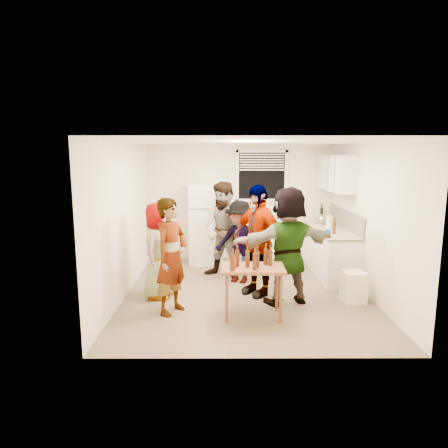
{
  "coord_description": "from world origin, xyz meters",
  "views": [
    {
      "loc": [
        -0.39,
        -6.49,
        2.3
      ],
      "look_at": [
        -0.37,
        0.14,
        1.15
      ],
      "focal_mm": 32.0,
      "sensor_mm": 36.0,
      "label": 1
    }
  ],
  "objects_px": {
    "refrigerator": "(206,224)",
    "kettle": "(322,224)",
    "guest_black": "(257,294)",
    "guest_stripe": "(173,312)",
    "guest_back_right": "(239,282)",
    "wine_bottle": "(321,220)",
    "serving_table": "(253,316)",
    "guest_orange": "(286,303)",
    "blue_cup": "(328,236)",
    "trash_bin": "(354,287)",
    "guest_back_left": "(225,278)",
    "beer_bottle_table": "(270,266)",
    "red_cup": "(233,267)",
    "beer_bottle_counter": "(334,234)",
    "guest_grey": "(159,297)"
  },
  "relations": [
    {
      "from": "trash_bin",
      "to": "blue_cup",
      "type": "bearing_deg",
      "value": 106.46
    },
    {
      "from": "serving_table",
      "to": "guest_orange",
      "type": "height_order",
      "value": "serving_table"
    },
    {
      "from": "refrigerator",
      "to": "guest_back_left",
      "type": "xyz_separation_m",
      "value": [
        0.4,
        -1.08,
        -0.85
      ]
    },
    {
      "from": "blue_cup",
      "to": "guest_back_right",
      "type": "height_order",
      "value": "blue_cup"
    },
    {
      "from": "trash_bin",
      "to": "guest_back_left",
      "type": "distance_m",
      "value": 2.4
    },
    {
      "from": "blue_cup",
      "to": "red_cup",
      "type": "distance_m",
      "value": 2.17
    },
    {
      "from": "guest_back_left",
      "to": "guest_black",
      "type": "distance_m",
      "value": 1.04
    },
    {
      "from": "guest_back_left",
      "to": "guest_orange",
      "type": "distance_m",
      "value": 1.62
    },
    {
      "from": "serving_table",
      "to": "guest_black",
      "type": "xyz_separation_m",
      "value": [
        0.14,
        0.95,
        0.0
      ]
    },
    {
      "from": "refrigerator",
      "to": "kettle",
      "type": "xyz_separation_m",
      "value": [
        2.4,
        -0.29,
        0.05
      ]
    },
    {
      "from": "wine_bottle",
      "to": "guest_black",
      "type": "relative_size",
      "value": 0.15
    },
    {
      "from": "serving_table",
      "to": "guest_orange",
      "type": "distance_m",
      "value": 0.79
    },
    {
      "from": "beer_bottle_counter",
      "to": "beer_bottle_table",
      "type": "bearing_deg",
      "value": -131.25
    },
    {
      "from": "trash_bin",
      "to": "guest_black",
      "type": "bearing_deg",
      "value": 165.87
    },
    {
      "from": "kettle",
      "to": "beer_bottle_table",
      "type": "relative_size",
      "value": 1.16
    },
    {
      "from": "kettle",
      "to": "guest_back_right",
      "type": "bearing_deg",
      "value": -166.63
    },
    {
      "from": "kettle",
      "to": "guest_stripe",
      "type": "relative_size",
      "value": 0.15
    },
    {
      "from": "red_cup",
      "to": "guest_back_left",
      "type": "height_order",
      "value": "red_cup"
    },
    {
      "from": "kettle",
      "to": "guest_grey",
      "type": "bearing_deg",
      "value": -167.08
    },
    {
      "from": "kettle",
      "to": "beer_bottle_table",
      "type": "distance_m",
      "value": 2.92
    },
    {
      "from": "guest_stripe",
      "to": "guest_black",
      "type": "distance_m",
      "value": 1.53
    },
    {
      "from": "guest_back_right",
      "to": "wine_bottle",
      "type": "bearing_deg",
      "value": 64.55
    },
    {
      "from": "kettle",
      "to": "blue_cup",
      "type": "bearing_deg",
      "value": -116.85
    },
    {
      "from": "blue_cup",
      "to": "guest_orange",
      "type": "distance_m",
      "value": 1.47
    },
    {
      "from": "kettle",
      "to": "guest_orange",
      "type": "bearing_deg",
      "value": -134.05
    },
    {
      "from": "blue_cup",
      "to": "trash_bin",
      "type": "xyz_separation_m",
      "value": [
        0.23,
        -0.78,
        -0.65
      ]
    },
    {
      "from": "guest_stripe",
      "to": "guest_back_left",
      "type": "xyz_separation_m",
      "value": [
        0.79,
        1.68,
        0.0
      ]
    },
    {
      "from": "red_cup",
      "to": "guest_stripe",
      "type": "distance_m",
      "value": 1.17
    },
    {
      "from": "blue_cup",
      "to": "beer_bottle_table",
      "type": "xyz_separation_m",
      "value": [
        -1.16,
        -1.29,
        -0.16
      ]
    },
    {
      "from": "wine_bottle",
      "to": "beer_bottle_table",
      "type": "distance_m",
      "value": 3.39
    },
    {
      "from": "guest_stripe",
      "to": "red_cup",
      "type": "bearing_deg",
      "value": -72.09
    },
    {
      "from": "guest_back_left",
      "to": "guest_black",
      "type": "bearing_deg",
      "value": -31.63
    },
    {
      "from": "guest_back_left",
      "to": "guest_orange",
      "type": "relative_size",
      "value": 0.99
    },
    {
      "from": "serving_table",
      "to": "beer_bottle_table",
      "type": "xyz_separation_m",
      "value": [
        0.25,
        0.06,
        0.74
      ]
    },
    {
      "from": "trash_bin",
      "to": "beer_bottle_table",
      "type": "bearing_deg",
      "value": -159.77
    },
    {
      "from": "kettle",
      "to": "guest_black",
      "type": "xyz_separation_m",
      "value": [
        -1.48,
        -1.68,
        -0.9
      ]
    },
    {
      "from": "serving_table",
      "to": "guest_stripe",
      "type": "bearing_deg",
      "value": 171.94
    },
    {
      "from": "trash_bin",
      "to": "guest_black",
      "type": "relative_size",
      "value": 0.27
    },
    {
      "from": "serving_table",
      "to": "guest_grey",
      "type": "distance_m",
      "value": 1.69
    },
    {
      "from": "blue_cup",
      "to": "guest_orange",
      "type": "height_order",
      "value": "blue_cup"
    },
    {
      "from": "trash_bin",
      "to": "wine_bottle",
      "type": "bearing_deg",
      "value": 88.22
    },
    {
      "from": "guest_back_right",
      "to": "guest_black",
      "type": "bearing_deg",
      "value": -42.45
    },
    {
      "from": "blue_cup",
      "to": "guest_back_right",
      "type": "distance_m",
      "value": 1.79
    },
    {
      "from": "trash_bin",
      "to": "guest_back_right",
      "type": "bearing_deg",
      "value": 150.07
    },
    {
      "from": "wine_bottle",
      "to": "guest_back_right",
      "type": "distance_m",
      "value": 2.56
    },
    {
      "from": "refrigerator",
      "to": "guest_orange",
      "type": "xyz_separation_m",
      "value": [
        1.36,
        -2.38,
        -0.85
      ]
    },
    {
      "from": "blue_cup",
      "to": "guest_stripe",
      "type": "xyz_separation_m",
      "value": [
        -2.58,
        -1.19,
        -0.9
      ]
    },
    {
      "from": "wine_bottle",
      "to": "beer_bottle_table",
      "type": "height_order",
      "value": "wine_bottle"
    },
    {
      "from": "blue_cup",
      "to": "guest_stripe",
      "type": "distance_m",
      "value": 2.98
    },
    {
      "from": "kettle",
      "to": "guest_black",
      "type": "height_order",
      "value": "kettle"
    }
  ]
}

